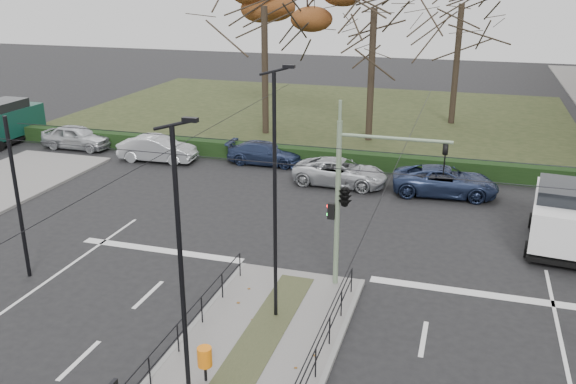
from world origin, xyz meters
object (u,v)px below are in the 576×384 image
parked_car_second (158,149)px  bare_tree_center (461,13)px  traffic_light (348,193)px  parked_car_fifth (445,181)px  streetlamp_median_near (183,283)px  streetlamp_median_far (275,197)px  parked_car_first (77,137)px  green_van (4,122)px  white_van (560,215)px  litter_bin (205,357)px  parked_car_third (265,153)px  bare_tree_near (374,18)px  parked_car_fourth (340,172)px  rust_tree (264,6)px

parked_car_second → bare_tree_center: bare_tree_center is taller
traffic_light → parked_car_fifth: bearing=75.7°
parked_car_second → parked_car_fifth: 16.75m
streetlamp_median_near → parked_car_fifth: size_ratio=1.47×
streetlamp_median_far → parked_car_first: size_ratio=1.78×
streetlamp_median_far → parked_car_second: bearing=129.4°
parked_car_fifth → parked_car_second: bearing=82.2°
green_van → bare_tree_center: (27.94, 14.11, 6.58)m
streetlamp_median_near → bare_tree_center: bare_tree_center is taller
streetlamp_median_near → parked_car_second: streetlamp_median_near is taller
parked_car_second → green_van: size_ratio=0.80×
streetlamp_median_near → white_van: size_ratio=1.46×
litter_bin → parked_car_third: 20.61m
bare_tree_near → parked_car_fifth: size_ratio=2.17×
parked_car_fifth → litter_bin: bearing=159.4°
traffic_light → streetlamp_median_near: bearing=-104.2°
streetlamp_median_far → parked_car_first: (-18.52, 15.89, -3.43)m
traffic_light → parked_car_first: 24.28m
litter_bin → green_van: (-23.09, 19.50, 0.57)m
streetlamp_median_far → parked_car_first: streetlamp_median_far is taller
streetlamp_median_far → parked_car_third: (-5.92, 16.21, -3.55)m
traffic_light → bare_tree_near: 21.10m
parked_car_third → parked_car_fifth: (10.41, -2.47, 0.07)m
parked_car_fourth → white_van: size_ratio=0.95×
streetlamp_median_near → green_van: (-23.49, 21.21, -2.59)m
parked_car_first → rust_tree: (10.31, 7.07, 7.83)m
bare_tree_center → bare_tree_near: 8.39m
parked_car_fourth → white_van: 11.32m
bare_tree_near → rust_tree: bearing=-178.3°
parked_car_first → bare_tree_center: bearing=-58.1°
parked_car_third → rust_tree: 10.68m
streetlamp_median_far → parked_car_first: 24.64m
parked_car_third → rust_tree: size_ratio=0.40×
green_van → parked_car_fourth: bearing=-4.9°
rust_tree → parked_car_fifth: rust_tree is taller
streetlamp_median_far → rust_tree: 24.78m
streetlamp_median_far → parked_car_second: (-12.23, 14.87, -3.44)m
traffic_light → streetlamp_median_far: 3.25m
bare_tree_center → parked_car_second: bearing=-137.4°
rust_tree → parked_car_fourth: bearing=-51.5°
bare_tree_near → streetlamp_median_near: bearing=-88.8°
litter_bin → parked_car_first: size_ratio=0.23×
parked_car_fifth → parked_car_third: bearing=72.8°
traffic_light → parked_car_third: bearing=119.4°
streetlamp_median_far → bare_tree_center: 30.38m
parked_car_second → parked_car_fourth: (11.34, -1.11, -0.07)m
parked_car_second → rust_tree: rust_tree is taller
parked_car_second → green_van: 11.70m
parked_car_second → green_van: (-11.65, 0.88, 0.68)m
streetlamp_median_near → bare_tree_center: bearing=82.8°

